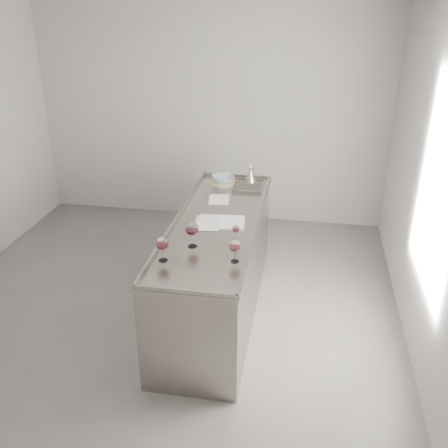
% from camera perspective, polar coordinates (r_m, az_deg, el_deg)
% --- Properties ---
extents(room_shell, '(4.54, 5.04, 2.84)m').
position_cam_1_polar(room_shell, '(4.17, -8.47, 4.79)').
color(room_shell, '#55524F').
rests_on(room_shell, ground).
extents(counter, '(0.77, 2.42, 0.97)m').
position_cam_1_polar(counter, '(4.71, -0.82, -4.88)').
color(counter, gray).
rests_on(counter, ground).
extents(wine_glass_left, '(0.10, 0.10, 0.20)m').
position_cam_1_polar(wine_glass_left, '(3.83, -7.08, -2.29)').
color(wine_glass_left, white).
rests_on(wine_glass_left, counter).
extents(wine_glass_middle, '(0.11, 0.11, 0.21)m').
position_cam_1_polar(wine_glass_middle, '(4.01, -3.68, -0.63)').
color(wine_glass_middle, white).
rests_on(wine_glass_middle, counter).
extents(wine_glass_right, '(0.09, 0.09, 0.18)m').
position_cam_1_polar(wine_glass_right, '(3.79, 1.27, -2.59)').
color(wine_glass_right, white).
rests_on(wine_glass_right, counter).
extents(wine_glass_small, '(0.06, 0.06, 0.12)m').
position_cam_1_polar(wine_glass_small, '(4.15, 1.36, -0.64)').
color(wine_glass_small, white).
rests_on(wine_glass_small, counter).
extents(notebook, '(0.44, 0.33, 0.02)m').
position_cam_1_polar(notebook, '(4.47, -0.33, 0.24)').
color(notebook, silver).
rests_on(notebook, counter).
extents(loose_paper_top, '(0.23, 0.30, 0.00)m').
position_cam_1_polar(loose_paper_top, '(4.97, -0.61, 2.85)').
color(loose_paper_top, silver).
rests_on(loose_paper_top, counter).
extents(loose_paper_under, '(0.26, 0.35, 0.00)m').
position_cam_1_polar(loose_paper_under, '(4.46, -1.92, 0.12)').
color(loose_paper_under, white).
rests_on(loose_paper_under, counter).
extents(trivet, '(0.30, 0.30, 0.02)m').
position_cam_1_polar(trivet, '(5.40, -0.08, 4.79)').
color(trivet, tan).
rests_on(trivet, counter).
extents(ceramic_bowl, '(0.31, 0.31, 0.06)m').
position_cam_1_polar(ceramic_bowl, '(5.39, -0.08, 5.19)').
color(ceramic_bowl, '#87979D').
rests_on(ceramic_bowl, trivet).
extents(wine_funnel, '(0.14, 0.14, 0.20)m').
position_cam_1_polar(wine_funnel, '(5.44, 3.03, 5.48)').
color(wine_funnel, gray).
rests_on(wine_funnel, counter).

